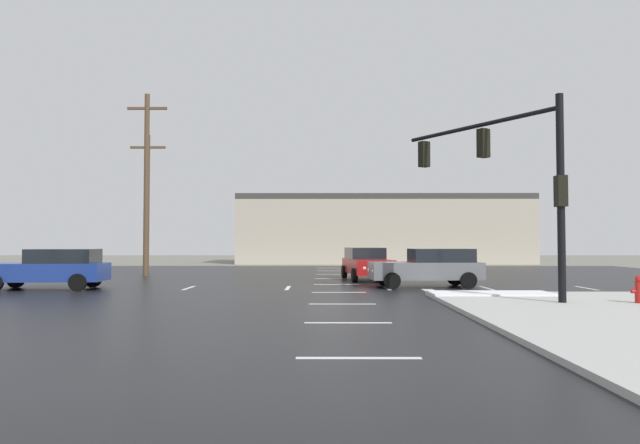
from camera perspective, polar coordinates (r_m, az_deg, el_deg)
ground_plane at (r=23.27m, az=1.75°, el=-6.62°), size 120.00×120.00×0.00m
road_asphalt at (r=23.27m, az=1.75°, el=-6.60°), size 44.00×44.00×0.02m
snow_strip_curbside at (r=20.05m, az=16.57°, el=-6.79°), size 4.00×1.60×0.06m
lane_markings at (r=21.96m, az=5.00°, el=-6.83°), size 36.15×36.15×0.01m
traffic_signal_mast at (r=19.13m, az=18.30°, el=5.15°), size 3.63×5.55×6.03m
fire_hydrant at (r=18.75m, az=29.14°, el=-5.83°), size 0.48×0.26×0.79m
strip_building_background at (r=52.53m, az=6.18°, el=-0.77°), size 25.63×8.00×6.02m
sedan_red at (r=28.30m, az=4.65°, el=-4.07°), size 2.45×4.68×1.58m
sedan_blue at (r=24.91m, az=-25.16°, el=-4.16°), size 4.64×2.30×1.58m
sedan_grey at (r=24.13m, az=10.77°, el=-4.39°), size 4.63×2.27×1.58m
utility_pole_far at (r=33.29m, az=-16.84°, el=3.94°), size 2.20×0.28×10.12m
utility_pole_distant at (r=37.53m, az=-16.76°, el=2.12°), size 2.20×0.28×8.62m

